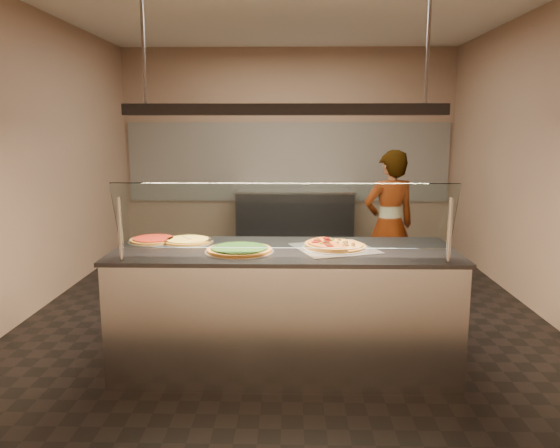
{
  "coord_description": "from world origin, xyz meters",
  "views": [
    {
      "loc": [
        0.06,
        -5.41,
        1.83
      ],
      "look_at": [
        -0.04,
        -0.87,
        1.02
      ],
      "focal_mm": 35.0,
      "sensor_mm": 36.0,
      "label": 1
    }
  ],
  "objects_px": {
    "prep_table": "(295,220)",
    "heat_lamp_housing": "(285,110)",
    "sneeze_guard": "(284,217)",
    "pizza_spatula": "(194,238)",
    "half_pizza_pepperoni": "(320,244)",
    "perforated_tray": "(335,248)",
    "pizza_tomato": "(153,240)",
    "worker": "(389,225)",
    "pizza_spinach": "(239,250)",
    "pizza_cheese": "(188,241)",
    "half_pizza_sausage": "(350,245)",
    "serving_counter": "(285,308)"
  },
  "relations": [
    {
      "from": "perforated_tray",
      "to": "heat_lamp_housing",
      "type": "relative_size",
      "value": 0.3
    },
    {
      "from": "perforated_tray",
      "to": "half_pizza_sausage",
      "type": "bearing_deg",
      "value": -0.46
    },
    {
      "from": "half_pizza_sausage",
      "to": "pizza_spatula",
      "type": "bearing_deg",
      "value": 169.99
    },
    {
      "from": "half_pizza_sausage",
      "to": "prep_table",
      "type": "height_order",
      "value": "half_pizza_sausage"
    },
    {
      "from": "perforated_tray",
      "to": "worker",
      "type": "height_order",
      "value": "worker"
    },
    {
      "from": "half_pizza_pepperoni",
      "to": "serving_counter",
      "type": "bearing_deg",
      "value": -177.74
    },
    {
      "from": "half_pizza_pepperoni",
      "to": "half_pizza_sausage",
      "type": "relative_size",
      "value": 1.0
    },
    {
      "from": "pizza_tomato",
      "to": "heat_lamp_housing",
      "type": "distance_m",
      "value": 1.47
    },
    {
      "from": "pizza_tomato",
      "to": "pizza_spatula",
      "type": "height_order",
      "value": "pizza_spatula"
    },
    {
      "from": "pizza_spatula",
      "to": "heat_lamp_housing",
      "type": "height_order",
      "value": "heat_lamp_housing"
    },
    {
      "from": "sneeze_guard",
      "to": "pizza_spatula",
      "type": "bearing_deg",
      "value": 141.83
    },
    {
      "from": "perforated_tray",
      "to": "pizza_cheese",
      "type": "distance_m",
      "value": 1.16
    },
    {
      "from": "perforated_tray",
      "to": "half_pizza_pepperoni",
      "type": "height_order",
      "value": "half_pizza_pepperoni"
    },
    {
      "from": "perforated_tray",
      "to": "pizza_cheese",
      "type": "bearing_deg",
      "value": 169.98
    },
    {
      "from": "sneeze_guard",
      "to": "half_pizza_pepperoni",
      "type": "relative_size",
      "value": 4.58
    },
    {
      "from": "serving_counter",
      "to": "half_pizza_sausage",
      "type": "height_order",
      "value": "half_pizza_sausage"
    },
    {
      "from": "half_pizza_sausage",
      "to": "heat_lamp_housing",
      "type": "xyz_separation_m",
      "value": [
        -0.49,
        -0.01,
        0.99
      ]
    },
    {
      "from": "perforated_tray",
      "to": "pizza_spatula",
      "type": "relative_size",
      "value": 2.62
    },
    {
      "from": "half_pizza_pepperoni",
      "to": "pizza_spinach",
      "type": "xyz_separation_m",
      "value": [
        -0.6,
        -0.12,
        -0.02
      ]
    },
    {
      "from": "pizza_spatula",
      "to": "prep_table",
      "type": "relative_size",
      "value": 0.16
    },
    {
      "from": "sneeze_guard",
      "to": "half_pizza_pepperoni",
      "type": "xyz_separation_m",
      "value": [
        0.27,
        0.35,
        -0.26
      ]
    },
    {
      "from": "perforated_tray",
      "to": "prep_table",
      "type": "bearing_deg",
      "value": 94.06
    },
    {
      "from": "sneeze_guard",
      "to": "perforated_tray",
      "type": "distance_m",
      "value": 0.59
    },
    {
      "from": "serving_counter",
      "to": "worker",
      "type": "xyz_separation_m",
      "value": [
        1.09,
        1.76,
        0.33
      ]
    },
    {
      "from": "serving_counter",
      "to": "half_pizza_pepperoni",
      "type": "relative_size",
      "value": 5.06
    },
    {
      "from": "sneeze_guard",
      "to": "half_pizza_pepperoni",
      "type": "distance_m",
      "value": 0.51
    },
    {
      "from": "half_pizza_pepperoni",
      "to": "pizza_spatula",
      "type": "distance_m",
      "value": 1.01
    },
    {
      "from": "pizza_spinach",
      "to": "worker",
      "type": "xyz_separation_m",
      "value": [
        1.42,
        1.87,
        -0.15
      ]
    },
    {
      "from": "pizza_tomato",
      "to": "half_pizza_pepperoni",
      "type": "bearing_deg",
      "value": -10.22
    },
    {
      "from": "pizza_cheese",
      "to": "heat_lamp_housing",
      "type": "relative_size",
      "value": 0.18
    },
    {
      "from": "serving_counter",
      "to": "prep_table",
      "type": "distance_m",
      "value": 3.98
    },
    {
      "from": "sneeze_guard",
      "to": "pizza_spinach",
      "type": "bearing_deg",
      "value": 144.57
    },
    {
      "from": "sneeze_guard",
      "to": "pizza_cheese",
      "type": "bearing_deg",
      "value": 144.09
    },
    {
      "from": "pizza_cheese",
      "to": "pizza_tomato",
      "type": "xyz_separation_m",
      "value": [
        -0.28,
        0.03,
        -0.0
      ]
    },
    {
      "from": "perforated_tray",
      "to": "prep_table",
      "type": "relative_size",
      "value": 0.41
    },
    {
      "from": "heat_lamp_housing",
      "to": "pizza_spinach",
      "type": "bearing_deg",
      "value": -161.56
    },
    {
      "from": "prep_table",
      "to": "pizza_spinach",
      "type": "bearing_deg",
      "value": -95.91
    },
    {
      "from": "prep_table",
      "to": "heat_lamp_housing",
      "type": "height_order",
      "value": "heat_lamp_housing"
    },
    {
      "from": "perforated_tray",
      "to": "pizza_tomato",
      "type": "bearing_deg",
      "value": 170.56
    },
    {
      "from": "half_pizza_sausage",
      "to": "pizza_spinach",
      "type": "relative_size",
      "value": 0.99
    },
    {
      "from": "pizza_cheese",
      "to": "serving_counter",
      "type": "bearing_deg",
      "value": -15.5
    },
    {
      "from": "perforated_tray",
      "to": "pizza_cheese",
      "type": "relative_size",
      "value": 1.73
    },
    {
      "from": "perforated_tray",
      "to": "prep_table",
      "type": "xyz_separation_m",
      "value": [
        -0.28,
        3.96,
        -0.47
      ]
    },
    {
      "from": "prep_table",
      "to": "serving_counter",
      "type": "bearing_deg",
      "value": -91.36
    },
    {
      "from": "perforated_tray",
      "to": "half_pizza_sausage",
      "type": "relative_size",
      "value": 1.39
    },
    {
      "from": "pizza_cheese",
      "to": "perforated_tray",
      "type": "bearing_deg",
      "value": -10.02
    },
    {
      "from": "pizza_tomato",
      "to": "worker",
      "type": "bearing_deg",
      "value": 35.26
    },
    {
      "from": "pizza_spinach",
      "to": "heat_lamp_housing",
      "type": "relative_size",
      "value": 0.22
    },
    {
      "from": "half_pizza_pepperoni",
      "to": "pizza_cheese",
      "type": "relative_size",
      "value": 1.24
    },
    {
      "from": "half_pizza_sausage",
      "to": "pizza_tomato",
      "type": "bearing_deg",
      "value": 171.2
    }
  ]
}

